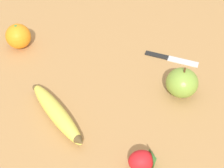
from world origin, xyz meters
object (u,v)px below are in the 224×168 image
banana (57,113)px  apple (182,83)px  paring_knife (169,58)px  strawberry (143,160)px  orange (18,36)px

banana → apple: (0.30, 0.07, 0.02)m
banana → paring_knife: 0.36m
strawberry → apple: bearing=53.4°
paring_knife → apple: bearing=24.6°
strawberry → orange: bearing=121.0°
strawberry → banana: bearing=137.7°
apple → paring_knife: size_ratio=0.58×
banana → strawberry: bearing=20.5°
apple → paring_knife: bearing=90.8°
orange → paring_knife: 0.44m
apple → banana: bearing=-167.7°
paring_knife → strawberry: bearing=4.4°
banana → paring_knife: bearing=90.3°
banana → strawberry: (0.18, -0.14, 0.00)m
banana → paring_knife: size_ratio=1.40×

